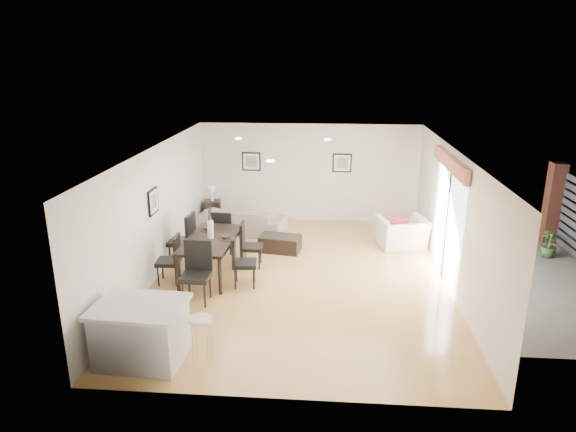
# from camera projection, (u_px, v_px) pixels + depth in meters

# --- Properties ---
(ground) EXTENTS (8.00, 8.00, 0.00)m
(ground) POSITION_uv_depth(u_px,v_px,m) (301.00, 277.00, 10.76)
(ground) COLOR tan
(ground) RESTS_ON ground
(wall_back) EXTENTS (6.00, 0.04, 2.70)m
(wall_back) POSITION_uv_depth(u_px,v_px,m) (309.00, 173.00, 14.16)
(wall_back) COLOR silver
(wall_back) RESTS_ON ground
(wall_front) EXTENTS (6.00, 0.04, 2.70)m
(wall_front) POSITION_uv_depth(u_px,v_px,m) (284.00, 309.00, 6.55)
(wall_front) COLOR silver
(wall_front) RESTS_ON ground
(wall_left) EXTENTS (0.04, 8.00, 2.70)m
(wall_left) POSITION_uv_depth(u_px,v_px,m) (156.00, 213.00, 10.58)
(wall_left) COLOR silver
(wall_left) RESTS_ON ground
(wall_right) EXTENTS (0.04, 8.00, 2.70)m
(wall_right) POSITION_uv_depth(u_px,v_px,m) (453.00, 220.00, 10.13)
(wall_right) COLOR silver
(wall_right) RESTS_ON ground
(ceiling) EXTENTS (6.00, 8.00, 0.02)m
(ceiling) POSITION_uv_depth(u_px,v_px,m) (302.00, 150.00, 9.95)
(ceiling) COLOR white
(ceiling) RESTS_ON wall_back
(sofa) EXTENTS (2.41, 1.37, 0.66)m
(sofa) POSITION_uv_depth(u_px,v_px,m) (242.00, 220.00, 13.42)
(sofa) COLOR gray
(sofa) RESTS_ON ground
(armchair) EXTENTS (1.32, 1.22, 0.73)m
(armchair) POSITION_uv_depth(u_px,v_px,m) (402.00, 233.00, 12.38)
(armchair) COLOR beige
(armchair) RESTS_ON ground
(courtyard_plant_b) EXTENTS (0.42, 0.42, 0.61)m
(courtyard_plant_b) POSITION_uv_depth(u_px,v_px,m) (549.00, 244.00, 11.77)
(courtyard_plant_b) COLOR #354F21
(courtyard_plant_b) RESTS_ON ground
(dining_table) EXTENTS (1.08, 2.00, 0.81)m
(dining_table) POSITION_uv_depth(u_px,v_px,m) (211.00, 242.00, 10.71)
(dining_table) COLOR black
(dining_table) RESTS_ON ground
(dining_chair_wnear) EXTENTS (0.48, 0.48, 1.02)m
(dining_chair_wnear) POSITION_uv_depth(u_px,v_px,m) (172.00, 257.00, 10.35)
(dining_chair_wnear) COLOR black
(dining_chair_wnear) RESTS_ON ground
(dining_chair_wfar) EXTENTS (0.57, 0.57, 1.17)m
(dining_chair_wfar) POSITION_uv_depth(u_px,v_px,m) (186.00, 237.00, 11.24)
(dining_chair_wfar) COLOR black
(dining_chair_wfar) RESTS_ON ground
(dining_chair_enear) EXTENTS (0.52, 0.52, 1.05)m
(dining_chair_enear) POSITION_uv_depth(u_px,v_px,m) (240.00, 258.00, 10.22)
(dining_chair_enear) COLOR black
(dining_chair_enear) RESTS_ON ground
(dining_chair_efar) EXTENTS (0.46, 0.46, 1.00)m
(dining_chair_efar) POSITION_uv_depth(u_px,v_px,m) (248.00, 242.00, 11.17)
(dining_chair_efar) COLOR black
(dining_chair_efar) RESTS_ON ground
(dining_chair_head) EXTENTS (0.54, 0.54, 1.17)m
(dining_chair_head) POSITION_uv_depth(u_px,v_px,m) (197.00, 268.00, 9.59)
(dining_chair_head) COLOR black
(dining_chair_head) RESTS_ON ground
(dining_chair_foot) EXTENTS (0.46, 0.46, 1.03)m
(dining_chair_foot) POSITION_uv_depth(u_px,v_px,m) (223.00, 230.00, 11.91)
(dining_chair_foot) COLOR black
(dining_chair_foot) RESTS_ON ground
(vase) EXTENTS (0.86, 1.40, 0.79)m
(vase) POSITION_uv_depth(u_px,v_px,m) (210.00, 222.00, 10.58)
(vase) COLOR white
(vase) RESTS_ON dining_table
(coffee_table) EXTENTS (1.03, 0.72, 0.38)m
(coffee_table) POSITION_uv_depth(u_px,v_px,m) (280.00, 243.00, 12.17)
(coffee_table) COLOR black
(coffee_table) RESTS_ON ground
(side_table) EXTENTS (0.50, 0.50, 0.58)m
(side_table) POSITION_uv_depth(u_px,v_px,m) (213.00, 211.00, 14.38)
(side_table) COLOR black
(side_table) RESTS_ON ground
(table_lamp) EXTENTS (0.20, 0.20, 0.39)m
(table_lamp) POSITION_uv_depth(u_px,v_px,m) (212.00, 192.00, 14.21)
(table_lamp) COLOR white
(table_lamp) RESTS_ON side_table
(cushion) EXTENTS (0.35, 0.12, 0.35)m
(cushion) POSITION_uv_depth(u_px,v_px,m) (399.00, 225.00, 12.22)
(cushion) COLOR #B01628
(cushion) RESTS_ON armchair
(kitchen_island) EXTENTS (1.39, 1.10, 0.93)m
(kitchen_island) POSITION_uv_depth(u_px,v_px,m) (141.00, 332.00, 7.72)
(kitchen_island) COLOR #B9B9BB
(kitchen_island) RESTS_ON ground
(bar_stool) EXTENTS (0.34, 0.34, 0.75)m
(bar_stool) POSITION_uv_depth(u_px,v_px,m) (201.00, 325.00, 7.59)
(bar_stool) COLOR white
(bar_stool) RESTS_ON ground
(framed_print_back_left) EXTENTS (0.52, 0.04, 0.52)m
(framed_print_back_left) POSITION_uv_depth(u_px,v_px,m) (251.00, 161.00, 14.16)
(framed_print_back_left) COLOR black
(framed_print_back_left) RESTS_ON wall_back
(framed_print_back_right) EXTENTS (0.52, 0.04, 0.52)m
(framed_print_back_right) POSITION_uv_depth(u_px,v_px,m) (342.00, 163.00, 13.97)
(framed_print_back_right) COLOR black
(framed_print_back_right) RESTS_ON wall_back
(framed_print_left_wall) EXTENTS (0.04, 0.52, 0.52)m
(framed_print_left_wall) POSITION_uv_depth(u_px,v_px,m) (153.00, 201.00, 10.30)
(framed_print_left_wall) COLOR black
(framed_print_left_wall) RESTS_ON wall_left
(sliding_door) EXTENTS (0.12, 2.70, 2.57)m
(sliding_door) POSITION_uv_depth(u_px,v_px,m) (448.00, 200.00, 10.32)
(sliding_door) COLOR white
(sliding_door) RESTS_ON wall_right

